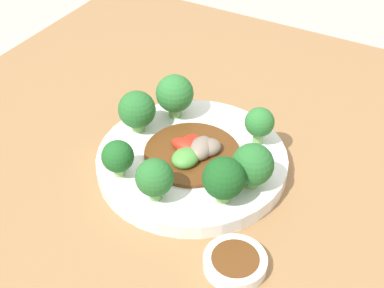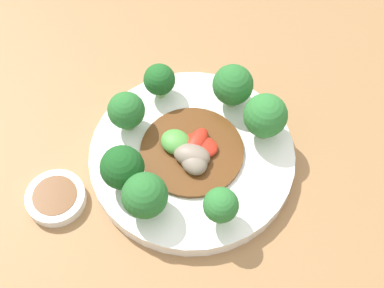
{
  "view_description": "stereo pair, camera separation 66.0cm",
  "coord_description": "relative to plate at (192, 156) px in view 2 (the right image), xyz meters",
  "views": [
    {
      "loc": [
        -0.28,
        0.5,
        1.23
      ],
      "look_at": [
        -0.01,
        0.01,
        0.76
      ],
      "focal_mm": 50.0,
      "sensor_mm": 36.0,
      "label": 1
    },
    {
      "loc": [
        -0.33,
        -0.15,
        1.33
      ],
      "look_at": [
        -0.01,
        0.01,
        0.76
      ],
      "focal_mm": 50.0,
      "sensor_mm": 36.0,
      "label": 2
    }
  ],
  "objects": [
    {
      "name": "table",
      "position": [
        0.01,
        -0.01,
        -0.37
      ],
      "size": [
        0.91,
        0.91,
        0.72
      ],
      "color": "olive",
      "rests_on": "ground_plane"
    },
    {
      "name": "plate",
      "position": [
        0.0,
        0.0,
        0.0
      ],
      "size": [
        0.27,
        0.27,
        0.02
      ],
      "color": "white",
      "rests_on": "table"
    },
    {
      "name": "broccoli_west",
      "position": [
        -0.1,
        0.01,
        0.05
      ],
      "size": [
        0.06,
        0.06,
        0.06
      ],
      "color": "#7AAD5B",
      "rests_on": "plate"
    },
    {
      "name": "broccoli_southeast",
      "position": [
        0.07,
        -0.07,
        0.05
      ],
      "size": [
        0.06,
        0.06,
        0.07
      ],
      "color": "#70A356",
      "rests_on": "plate"
    },
    {
      "name": "broccoli_north",
      "position": [
        0.0,
        0.09,
        0.04
      ],
      "size": [
        0.05,
        0.05,
        0.06
      ],
      "color": "#70A356",
      "rests_on": "plate"
    },
    {
      "name": "broccoli_northwest",
      "position": [
        -0.08,
        0.06,
        0.05
      ],
      "size": [
        0.05,
        0.05,
        0.06
      ],
      "color": "#7AAD5B",
      "rests_on": "plate"
    },
    {
      "name": "broccoli_southwest",
      "position": [
        -0.07,
        -0.07,
        0.05
      ],
      "size": [
        0.04,
        0.04,
        0.06
      ],
      "color": "#70A356",
      "rests_on": "plate"
    },
    {
      "name": "broccoli_northeast",
      "position": [
        0.07,
        0.08,
        0.04
      ],
      "size": [
        0.04,
        0.04,
        0.05
      ],
      "color": "#89B76B",
      "rests_on": "plate"
    },
    {
      "name": "broccoli_east",
      "position": [
        0.1,
        -0.01,
        0.05
      ],
      "size": [
        0.05,
        0.05,
        0.06
      ],
      "color": "#7AAD5B",
      "rests_on": "plate"
    },
    {
      "name": "stirfry_center",
      "position": [
        -0.0,
        0.0,
        0.02
      ],
      "size": [
        0.13,
        0.13,
        0.03
      ],
      "color": "#5B3314",
      "rests_on": "plate"
    },
    {
      "name": "sauce_dish",
      "position": [
        -0.13,
        0.13,
        -0.0
      ],
      "size": [
        0.08,
        0.08,
        0.02
      ],
      "color": "white",
      "rests_on": "table"
    }
  ]
}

